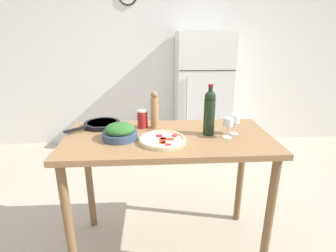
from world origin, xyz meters
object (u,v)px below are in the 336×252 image
at_px(wine_bottle, 209,112).
at_px(cast_iron_skillet, 102,124).
at_px(salad_bowl, 120,132).
at_px(salt_canister, 143,119).
at_px(wine_glass_near, 228,123).
at_px(wine_glass_far, 235,120).
at_px(refrigerator, 202,94).
at_px(homemade_pizza, 162,140).
at_px(pepper_mill, 155,111).

relative_size(wine_bottle, cast_iron_skillet, 0.96).
xyz_separation_m(wine_bottle, salad_bowl, (-0.60, -0.05, -0.11)).
distance_m(salt_canister, cast_iron_skillet, 0.32).
bearing_deg(wine_glass_near, wine_glass_far, 44.89).
distance_m(refrigerator, wine_bottle, 1.92).
distance_m(salad_bowl, salt_canister, 0.26).
bearing_deg(wine_bottle, homemade_pizza, -160.01).
bearing_deg(refrigerator, pepper_mill, -111.60).
distance_m(wine_glass_far, salt_canister, 0.67).
xyz_separation_m(wine_glass_near, wine_glass_far, (0.07, 0.07, -0.00)).
xyz_separation_m(wine_glass_near, cast_iron_skillet, (-0.88, 0.29, -0.08)).
height_order(wine_glass_near, homemade_pizza, wine_glass_near).
xyz_separation_m(homemade_pizza, cast_iron_skillet, (-0.45, 0.34, 0.00)).
distance_m(wine_bottle, cast_iron_skillet, 0.81).
bearing_deg(salad_bowl, refrigerator, 64.56).
xyz_separation_m(wine_bottle, salt_canister, (-0.46, 0.17, -0.09)).
bearing_deg(salt_canister, wine_glass_near, -22.86).
relative_size(wine_bottle, salt_canister, 2.56).
height_order(homemade_pizza, salt_canister, salt_canister).
xyz_separation_m(homemade_pizza, salt_canister, (-0.13, 0.29, 0.05)).
xyz_separation_m(refrigerator, pepper_mill, (-0.68, -1.72, 0.25)).
bearing_deg(salad_bowl, homemade_pizza, -14.34).
bearing_deg(homemade_pizza, wine_bottle, 19.99).
height_order(wine_bottle, pepper_mill, wine_bottle).
bearing_deg(cast_iron_skillet, wine_bottle, -15.71).
relative_size(refrigerator, pepper_mill, 5.95).
relative_size(salad_bowl, cast_iron_skillet, 0.64).
height_order(wine_glass_near, cast_iron_skillet, wine_glass_near).
bearing_deg(salad_bowl, pepper_mill, 41.01).
xyz_separation_m(wine_glass_far, homemade_pizza, (-0.51, -0.11, -0.09)).
xyz_separation_m(refrigerator, salad_bowl, (-0.91, -1.92, 0.17)).
bearing_deg(wine_glass_near, cast_iron_skillet, 162.00).
bearing_deg(wine_bottle, wine_glass_far, -1.41).
bearing_deg(salt_canister, refrigerator, 65.66).
distance_m(pepper_mill, salt_canister, 0.11).
bearing_deg(salad_bowl, wine_glass_far, 3.12).
relative_size(wine_glass_near, homemade_pizza, 0.46).
distance_m(refrigerator, cast_iron_skillet, 1.98).
xyz_separation_m(salad_bowl, homemade_pizza, (0.28, -0.07, -0.03)).
bearing_deg(refrigerator, wine_glass_near, -95.77).
distance_m(wine_glass_near, homemade_pizza, 0.45).
height_order(salad_bowl, cast_iron_skillet, salad_bowl).
bearing_deg(cast_iron_skillet, refrigerator, 56.88).
relative_size(wine_glass_near, salad_bowl, 0.60).
bearing_deg(pepper_mill, cast_iron_skillet, 171.45).
relative_size(homemade_pizza, cast_iron_skillet, 0.84).
bearing_deg(homemade_pizza, salad_bowl, 165.66).
height_order(wine_bottle, wine_glass_far, wine_bottle).
bearing_deg(wine_bottle, wine_glass_near, -31.85).
height_order(pepper_mill, cast_iron_skillet, pepper_mill).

